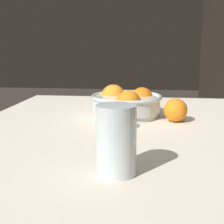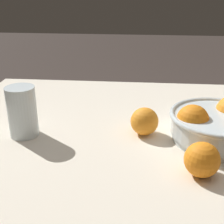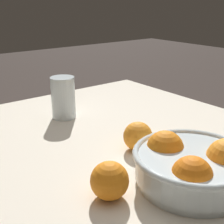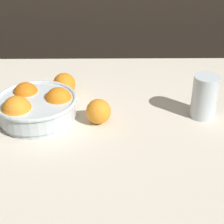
# 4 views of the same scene
# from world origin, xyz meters

# --- Properties ---
(dining_table) EXTENTS (1.12, 0.90, 0.72)m
(dining_table) POSITION_xyz_m (0.00, 0.00, 0.64)
(dining_table) COLOR beige
(dining_table) RESTS_ON ground_plane
(fruit_bowl) EXTENTS (0.24, 0.24, 0.10)m
(fruit_bowl) POSITION_xyz_m (-0.17, -0.00, 0.77)
(fruit_bowl) COLOR silver
(fruit_bowl) RESTS_ON dining_table
(juice_glass) EXTENTS (0.07, 0.07, 0.13)m
(juice_glass) POSITION_xyz_m (0.31, 0.01, 0.78)
(juice_glass) COLOR #F4A314
(juice_glass) RESTS_ON dining_table
(orange_loose_near_bowl) EXTENTS (0.07, 0.07, 0.07)m
(orange_loose_near_bowl) POSITION_xyz_m (0.01, -0.02, 0.76)
(orange_loose_near_bowl) COLOR orange
(orange_loose_near_bowl) RESTS_ON dining_table
(orange_loose_front) EXTENTS (0.07, 0.07, 0.07)m
(orange_loose_front) POSITION_xyz_m (-0.11, 0.16, 0.76)
(orange_loose_front) COLOR orange
(orange_loose_front) RESTS_ON dining_table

